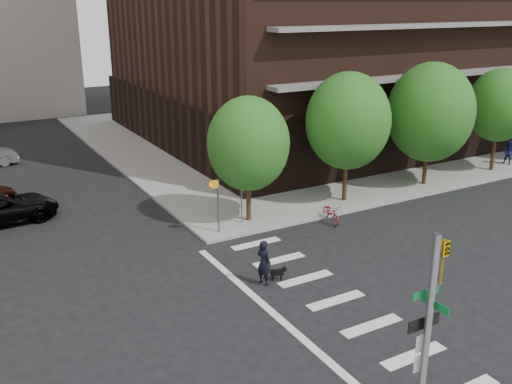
{
  "coord_description": "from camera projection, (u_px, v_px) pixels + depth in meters",
  "views": [
    {
      "loc": [
        -8.85,
        -14.82,
        10.56
      ],
      "look_at": [
        3.0,
        6.0,
        2.5
      ],
      "focal_mm": 40.0,
      "sensor_mm": 36.0,
      "label": 1
    }
  ],
  "objects": [
    {
      "name": "ground",
      "position": [
        266.0,
        322.0,
        19.73
      ],
      "size": [
        120.0,
        120.0,
        0.0
      ],
      "primitive_type": "plane",
      "color": "black",
      "rests_on": "ground"
    },
    {
      "name": "sidewalk_ne",
      "position": [
        333.0,
        130.0,
        48.67
      ],
      "size": [
        39.0,
        33.0,
        0.15
      ],
      "primitive_type": "cube",
      "color": "gray",
      "rests_on": "ground"
    },
    {
      "name": "crosswalk",
      "position": [
        318.0,
        306.0,
        20.76
      ],
      "size": [
        3.85,
        13.0,
        0.01
      ],
      "color": "silver",
      "rests_on": "ground"
    },
    {
      "name": "tree_a",
      "position": [
        248.0,
        144.0,
        27.31
      ],
      "size": [
        4.0,
        4.0,
        5.9
      ],
      "color": "#301E11",
      "rests_on": "sidewalk_ne"
    },
    {
      "name": "tree_b",
      "position": [
        348.0,
        121.0,
        29.97
      ],
      "size": [
        4.5,
        4.5,
        6.65
      ],
      "color": "#301E11",
      "rests_on": "sidewalk_ne"
    },
    {
      "name": "tree_c",
      "position": [
        430.0,
        112.0,
        32.81
      ],
      "size": [
        5.0,
        5.0,
        6.8
      ],
      "color": "#301E11",
      "rests_on": "sidewalk_ne"
    },
    {
      "name": "tree_d",
      "position": [
        500.0,
        105.0,
        35.66
      ],
      "size": [
        4.0,
        4.0,
        6.2
      ],
      "color": "#301E11",
      "rests_on": "sidewalk_ne"
    },
    {
      "name": "traffic_signal",
      "position": [
        423.0,
        379.0,
        12.47
      ],
      "size": [
        0.9,
        0.75,
        6.0
      ],
      "color": "slate",
      "rests_on": "sidewalk_s"
    },
    {
      "name": "pedestrian_signal",
      "position": [
        223.0,
        196.0,
        26.75
      ],
      "size": [
        2.18,
        0.67,
        2.6
      ],
      "color": "slate",
      "rests_on": "sidewalk_ne"
    },
    {
      "name": "parked_car_black",
      "position": [
        2.0,
        209.0,
        28.32
      ],
      "size": [
        2.91,
        5.57,
        1.5
      ],
      "primitive_type": "imported",
      "rotation": [
        0.0,
        0.0,
        1.65
      ],
      "color": "black",
      "rests_on": "ground"
    },
    {
      "name": "scooter",
      "position": [
        331.0,
        213.0,
        28.5
      ],
      "size": [
        1.04,
        1.94,
        0.97
      ],
      "primitive_type": "imported",
      "rotation": [
        0.0,
        0.0,
        -0.23
      ],
      "color": "maroon",
      "rests_on": "ground"
    },
    {
      "name": "dog_walker",
      "position": [
        264.0,
        262.0,
        22.1
      ],
      "size": [
        0.77,
        0.62,
        1.84
      ],
      "primitive_type": "imported",
      "rotation": [
        0.0,
        0.0,
        1.88
      ],
      "color": "black",
      "rests_on": "ground"
    },
    {
      "name": "dog",
      "position": [
        278.0,
        272.0,
        22.58
      ],
      "size": [
        0.64,
        0.38,
        0.54
      ],
      "rotation": [
        0.0,
        0.0,
        -0.39
      ],
      "color": "black",
      "rests_on": "ground"
    },
    {
      "name": "pedestrian_far",
      "position": [
        509.0,
        153.0,
        37.92
      ],
      "size": [
        0.93,
        0.82,
        1.6
      ],
      "primitive_type": "imported",
      "rotation": [
        0.0,
        0.0,
        -1.25
      ],
      "color": "#151A4F",
      "rests_on": "sidewalk_ne"
    }
  ]
}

